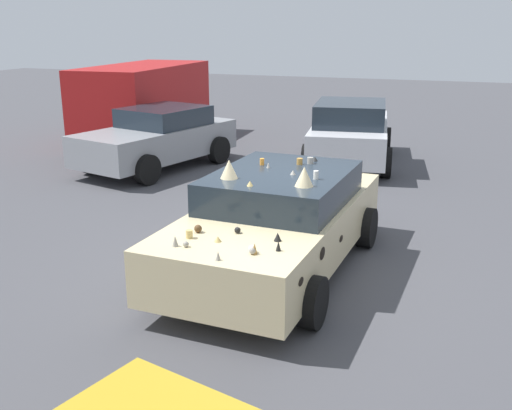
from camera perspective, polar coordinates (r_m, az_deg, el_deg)
name	(u,v)px	position (r m, az deg, el deg)	size (l,w,h in m)	color
ground_plane	(276,269)	(8.30, 1.96, -6.16)	(60.00, 60.00, 0.00)	#47474C
art_car_decorated	(278,221)	(8.09, 2.09, -1.50)	(4.49, 2.25, 1.60)	beige
parked_van_behind_left	(144,99)	(17.46, -10.61, 9.94)	(5.01, 2.56, 2.14)	#B21919
parked_sedan_row_back_far	(350,132)	(14.54, 9.00, 6.91)	(4.47, 2.43, 1.51)	silver
parked_sedan_far_left	(158,138)	(14.12, -9.33, 6.36)	(4.26, 2.65, 1.40)	gray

